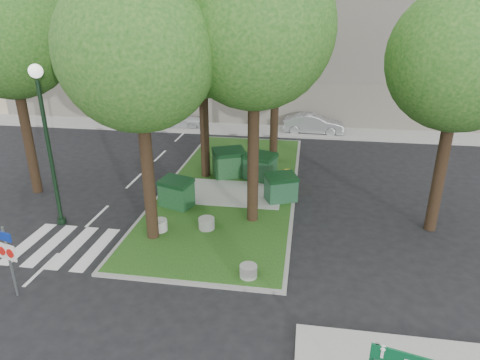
% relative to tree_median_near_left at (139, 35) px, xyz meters
% --- Properties ---
extents(ground, '(120.00, 120.00, 0.00)m').
position_rel_tree_median_near_left_xyz_m(ground, '(1.41, -2.56, -7.32)').
color(ground, black).
rests_on(ground, ground).
extents(median_island, '(6.00, 16.00, 0.12)m').
position_rel_tree_median_near_left_xyz_m(median_island, '(1.91, 5.44, -7.26)').
color(median_island, '#164A15').
rests_on(median_island, ground).
extents(median_kerb, '(6.30, 16.30, 0.10)m').
position_rel_tree_median_near_left_xyz_m(median_kerb, '(1.91, 5.44, -7.27)').
color(median_kerb, gray).
rests_on(median_kerb, ground).
extents(building_sidewalk, '(42.00, 3.00, 0.12)m').
position_rel_tree_median_near_left_xyz_m(building_sidewalk, '(1.41, 15.94, -7.26)').
color(building_sidewalk, '#999993').
rests_on(building_sidewalk, ground).
extents(zebra_crossing, '(5.00, 3.00, 0.01)m').
position_rel_tree_median_near_left_xyz_m(zebra_crossing, '(-2.34, -1.06, -7.31)').
color(zebra_crossing, silver).
rests_on(zebra_crossing, ground).
extents(apartment_building, '(41.00, 12.00, 16.00)m').
position_rel_tree_median_near_left_xyz_m(apartment_building, '(1.41, 23.44, 0.68)').
color(apartment_building, '#BEAB8F').
rests_on(apartment_building, ground).
extents(tree_median_near_left, '(5.20, 5.20, 10.53)m').
position_rel_tree_median_near_left_xyz_m(tree_median_near_left, '(0.00, 0.00, 0.00)').
color(tree_median_near_left, black).
rests_on(tree_median_near_left, ground).
extents(tree_median_near_right, '(5.60, 5.60, 11.46)m').
position_rel_tree_median_near_left_xyz_m(tree_median_near_right, '(3.50, 2.00, 0.67)').
color(tree_median_near_right, black).
rests_on(tree_median_near_right, ground).
extents(tree_median_mid, '(4.80, 4.80, 9.99)m').
position_rel_tree_median_near_left_xyz_m(tree_median_mid, '(0.50, 6.50, -0.34)').
color(tree_median_mid, black).
rests_on(tree_median_mid, ground).
extents(tree_median_far, '(5.80, 5.80, 11.93)m').
position_rel_tree_median_near_left_xyz_m(tree_median_far, '(3.70, 9.50, 1.00)').
color(tree_median_far, black).
rests_on(tree_median_far, ground).
extents(tree_street_left, '(5.40, 5.40, 11.00)m').
position_rel_tree_median_near_left_xyz_m(tree_street_left, '(-7.00, 3.50, 0.33)').
color(tree_street_left, black).
rests_on(tree_street_left, ground).
extents(tree_street_right, '(5.00, 5.00, 10.06)m').
position_rel_tree_median_near_left_xyz_m(tree_street_right, '(10.50, 2.50, -0.33)').
color(tree_street_right, black).
rests_on(tree_street_right, ground).
extents(dumpster_a, '(1.61, 1.36, 1.27)m').
position_rel_tree_median_near_left_xyz_m(dumpster_a, '(0.00, 2.70, -6.59)').
color(dumpster_a, '#103B19').
rests_on(dumpster_a, median_island).
extents(dumpster_b, '(1.88, 1.65, 1.46)m').
position_rel_tree_median_near_left_xyz_m(dumpster_b, '(1.60, 6.59, -6.50)').
color(dumpster_b, '#123E1A').
rests_on(dumpster_b, median_island).
extents(dumpster_c, '(1.78, 1.54, 1.39)m').
position_rel_tree_median_near_left_xyz_m(dumpster_c, '(3.20, 6.39, -6.53)').
color(dumpster_c, '#0F3419').
rests_on(dumpster_c, median_island).
extents(dumpster_d, '(1.61, 1.41, 1.25)m').
position_rel_tree_median_near_left_xyz_m(dumpster_d, '(4.41, 4.01, -6.60)').
color(dumpster_d, '#133D23').
rests_on(dumpster_d, median_island).
extents(bollard_left, '(0.61, 0.61, 0.43)m').
position_rel_tree_median_near_left_xyz_m(bollard_left, '(-0.01, 0.45, -6.98)').
color(bollard_left, '#9F9F9A').
rests_on(bollard_left, median_island).
extents(bollard_right, '(0.56, 0.56, 0.40)m').
position_rel_tree_median_near_left_xyz_m(bollard_right, '(3.81, -2.06, -7.00)').
color(bollard_right, gray).
rests_on(bollard_right, median_island).
extents(bollard_mid, '(0.62, 0.62, 0.44)m').
position_rel_tree_median_near_left_xyz_m(bollard_mid, '(1.75, 0.87, -6.97)').
color(bollard_mid, '#9F9E9A').
rests_on(bollard_mid, median_island).
extents(litter_bin, '(0.40, 0.40, 0.69)m').
position_rel_tree_median_near_left_xyz_m(litter_bin, '(4.61, 6.01, -6.85)').
color(litter_bin, gold).
rests_on(litter_bin, median_island).
extents(street_lamp, '(0.50, 0.50, 6.29)m').
position_rel_tree_median_near_left_xyz_m(street_lamp, '(-4.21, 0.60, -3.36)').
color(street_lamp, black).
rests_on(street_lamp, ground).
extents(traffic_sign_pole, '(0.69, 0.22, 2.34)m').
position_rel_tree_median_near_left_xyz_m(traffic_sign_pole, '(-2.99, -3.97, -5.81)').
color(traffic_sign_pole, slate).
rests_on(traffic_sign_pole, ground).
extents(car_white, '(4.05, 1.89, 1.34)m').
position_rel_tree_median_near_left_xyz_m(car_white, '(-3.98, 15.87, -6.65)').
color(car_white, silver).
rests_on(car_white, ground).
extents(car_silver, '(4.21, 1.63, 1.37)m').
position_rel_tree_median_near_left_xyz_m(car_silver, '(5.86, 15.84, -6.63)').
color(car_silver, '#95989C').
rests_on(car_silver, ground).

